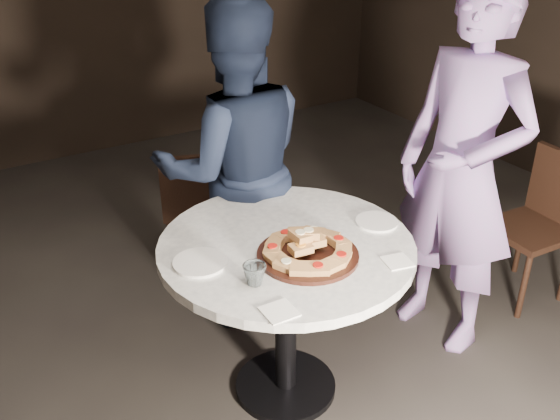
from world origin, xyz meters
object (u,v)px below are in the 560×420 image
Objects in this scene: water_glass at (255,274)px; chair_far at (194,202)px; table at (286,273)px; focaccia_pile at (307,247)px; diner_teal at (462,172)px; diner_navy at (235,169)px; serving_board at (308,255)px; chair_right at (542,216)px.

water_glass is 1.46m from chair_far.
water_glass is 0.11× the size of chair_far.
water_glass reaches higher than table.
diner_teal is at bearing 5.57° from focaccia_pile.
table is at bearing 97.22° from diner_navy.
focaccia_pile is at bearing 100.79° from serving_board.
chair_right reaches higher than serving_board.
serving_board is at bearing -93.76° from diner_teal.
focaccia_pile is 0.22× the size of diner_navy.
serving_board is 1.66m from chair_right.
focaccia_pile reaches higher than water_glass.
diner_navy reaches higher than chair_far.
diner_navy is at bearing 82.47° from focaccia_pile.
table is at bearing 95.66° from serving_board.
diner_teal reaches higher than serving_board.
table is 0.21m from serving_board.
serving_board is 1.36m from chair_far.
serving_board is 0.22× the size of diner_teal.
serving_board is 0.04m from focaccia_pile.
water_glass reaches higher than chair_right.
water_glass is at bearing -143.36° from table.
serving_board is 0.83m from diner_navy.
chair_right is (1.63, 0.09, -0.33)m from serving_board.
table is at bearing 107.01° from chair_far.
serving_board is 4.57× the size of water_glass.
diner_navy is at bearing -112.68° from chair_right.
chair_right reaches higher than chair_far.
diner_navy reaches higher than table.
water_glass is 0.05× the size of diner_teal.
serving_board is at bearing -79.21° from focaccia_pile.
diner_teal reaches higher than diner_navy.
diner_teal reaches higher than focaccia_pile.
focaccia_pile is 0.44× the size of chair_right.
table is 2.75× the size of serving_board.
focaccia_pile is (0.01, -0.13, 0.19)m from table.
diner_navy is 1.10m from diner_teal.
focaccia_pile reaches higher than serving_board.
chair_far is 1.97m from chair_right.
water_glass is (-0.26, -0.19, 0.19)m from table.
focaccia_pile is 0.94m from diner_teal.
chair_far is 0.47× the size of diner_navy.
chair_far is 0.63m from diner_navy.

